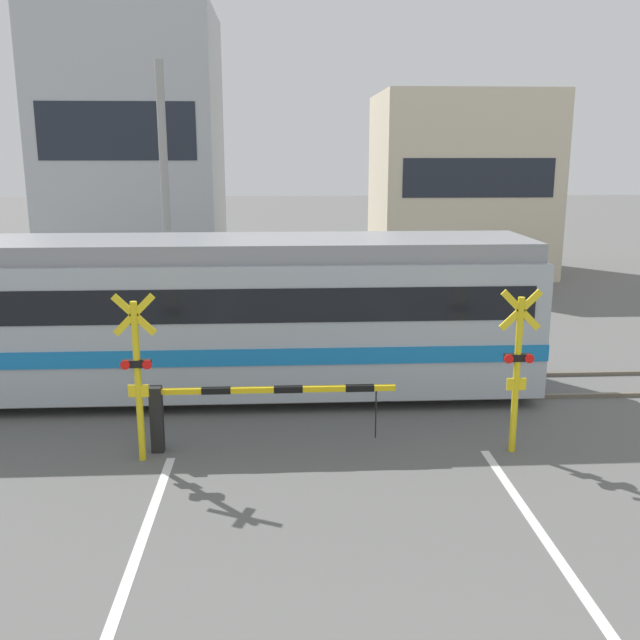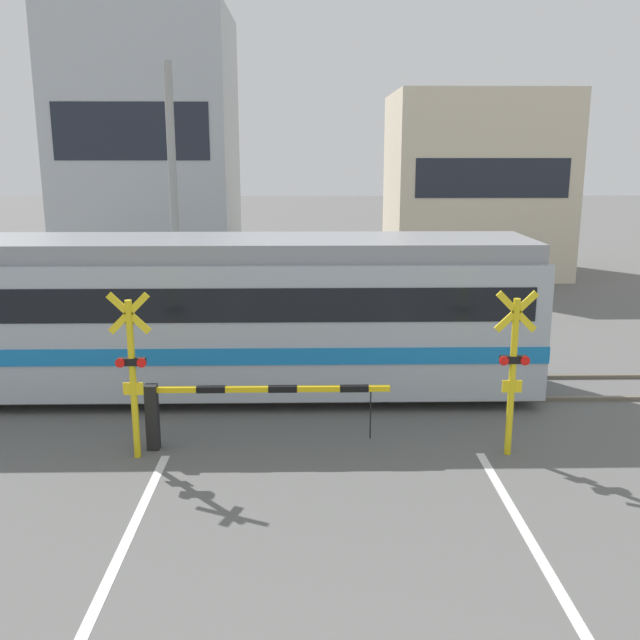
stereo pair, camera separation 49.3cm
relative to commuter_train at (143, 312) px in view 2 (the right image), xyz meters
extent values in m
cube|color=#6B6051|center=(3.59, -0.72, -1.67)|extent=(50.00, 0.10, 0.08)
cube|color=#6B6051|center=(3.59, 0.72, -1.67)|extent=(50.00, 0.10, 0.08)
cube|color=#ADB7C1|center=(0.00, 0.00, -0.18)|extent=(15.77, 2.72, 2.61)
cube|color=gray|center=(0.00, 0.00, 1.31)|extent=(15.62, 2.39, 0.36)
cube|color=#197AC6|center=(0.00, 0.00, -0.57)|extent=(15.79, 2.77, 0.32)
cube|color=black|center=(0.00, 0.00, 0.41)|extent=(15.14, 2.76, 0.64)
cylinder|color=black|center=(4.89, -0.72, -1.33)|extent=(0.76, 0.12, 0.76)
cylinder|color=black|center=(4.89, 0.72, -1.33)|extent=(0.76, 0.12, 0.76)
cube|color=black|center=(0.75, -2.95, -1.15)|extent=(0.20, 0.20, 1.13)
cube|color=yellow|center=(2.73, -2.95, -0.67)|extent=(3.96, 0.09, 0.09)
cube|color=black|center=(1.74, -2.95, -0.67)|extent=(0.47, 0.10, 0.10)
cube|color=black|center=(2.92, -2.95, -0.67)|extent=(0.47, 0.10, 0.10)
cube|color=black|center=(4.11, -2.95, -0.67)|extent=(0.47, 0.10, 0.10)
cylinder|color=black|center=(4.39, -2.95, -1.14)|extent=(0.02, 0.02, 0.84)
cube|color=black|center=(6.44, 2.59, -1.15)|extent=(0.20, 0.20, 1.13)
cube|color=yellow|center=(4.46, 2.59, -0.67)|extent=(3.96, 0.09, 0.09)
cube|color=black|center=(5.45, 2.59, -0.67)|extent=(0.47, 0.10, 0.10)
cube|color=black|center=(4.26, 2.59, -0.67)|extent=(0.47, 0.10, 0.10)
cube|color=black|center=(3.07, 2.59, -0.67)|extent=(0.47, 0.10, 0.10)
cylinder|color=black|center=(2.80, 2.59, -1.14)|extent=(0.02, 0.02, 0.84)
cylinder|color=yellow|center=(0.55, -3.27, -0.40)|extent=(0.11, 0.11, 2.62)
cube|color=yellow|center=(0.55, -3.27, 0.70)|extent=(0.68, 0.04, 0.68)
cube|color=yellow|center=(0.55, -3.27, 0.70)|extent=(0.68, 0.04, 0.68)
cube|color=black|center=(0.55, -3.27, -0.09)|extent=(0.44, 0.12, 0.12)
cylinder|color=red|center=(0.38, -3.34, -0.09)|extent=(0.15, 0.03, 0.15)
cylinder|color=red|center=(0.72, -3.34, -0.09)|extent=(0.15, 0.03, 0.15)
cube|color=yellow|center=(0.55, -3.29, -0.53)|extent=(0.32, 0.03, 0.20)
cylinder|color=yellow|center=(6.64, -3.27, -0.40)|extent=(0.11, 0.11, 2.62)
cube|color=yellow|center=(6.64, -3.27, 0.70)|extent=(0.68, 0.04, 0.68)
cube|color=yellow|center=(6.64, -3.27, 0.70)|extent=(0.68, 0.04, 0.68)
cube|color=black|center=(6.64, -3.27, -0.09)|extent=(0.44, 0.12, 0.12)
cylinder|color=red|center=(6.47, -3.34, -0.09)|extent=(0.15, 0.03, 0.15)
cylinder|color=red|center=(6.81, -3.34, -0.09)|extent=(0.15, 0.03, 0.15)
cube|color=yellow|center=(6.64, -3.29, -0.53)|extent=(0.32, 0.03, 0.20)
cylinder|color=brown|center=(4.75, 4.42, -1.28)|extent=(0.13, 0.13, 0.86)
cylinder|color=brown|center=(4.89, 4.42, -1.28)|extent=(0.13, 0.13, 0.86)
cube|color=#386647|center=(4.82, 4.42, -0.52)|extent=(0.38, 0.22, 0.68)
sphere|color=#997056|center=(4.82, 4.42, -0.06)|extent=(0.23, 0.23, 0.23)
cube|color=#B2B7BC|center=(-2.94, 15.20, 3.38)|extent=(6.67, 5.85, 10.18)
cube|color=#1E232D|center=(-2.94, 12.26, 3.88)|extent=(5.60, 0.03, 2.04)
cube|color=beige|center=(10.17, 15.20, 1.87)|extent=(6.76, 5.85, 7.17)
cube|color=#1E232D|center=(10.17, 12.26, 2.23)|extent=(5.68, 0.03, 1.43)
cylinder|color=gray|center=(-0.20, 5.09, 1.86)|extent=(0.22, 0.22, 7.15)
camera|label=1|loc=(2.83, -14.15, 3.15)|focal=40.00mm
camera|label=2|loc=(3.32, -14.17, 3.15)|focal=40.00mm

